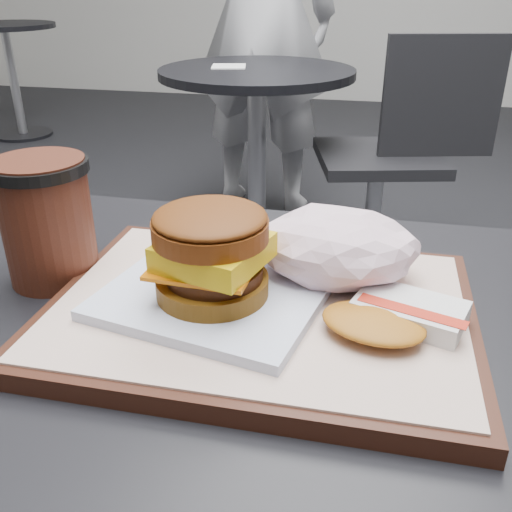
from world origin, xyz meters
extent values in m
cube|color=black|center=(0.00, 0.00, 0.75)|extent=(0.80, 0.60, 0.04)
cube|color=black|center=(0.00, 0.03, 0.78)|extent=(0.38, 0.28, 0.02)
cube|color=beige|center=(0.00, 0.03, 0.79)|extent=(0.36, 0.26, 0.00)
cube|color=white|center=(-0.04, 0.03, 0.80)|extent=(0.22, 0.20, 0.01)
cylinder|color=brown|center=(-0.04, 0.02, 0.81)|extent=(0.12, 0.12, 0.02)
cylinder|color=#371708|center=(-0.04, 0.02, 0.82)|extent=(0.10, 0.10, 0.01)
cube|color=#D86A07|center=(-0.04, 0.02, 0.83)|extent=(0.09, 0.09, 0.00)
cube|color=yellow|center=(-0.04, 0.02, 0.84)|extent=(0.10, 0.10, 0.02)
cylinder|color=brown|center=(-0.04, 0.02, 0.86)|extent=(0.12, 0.12, 0.02)
ellipsoid|color=#63300E|center=(-0.04, 0.02, 0.87)|extent=(0.12, 0.12, 0.02)
cube|color=silver|center=(0.13, 0.03, 0.80)|extent=(0.10, 0.08, 0.02)
cube|color=red|center=(0.13, 0.01, 0.81)|extent=(0.09, 0.04, 0.00)
ellipsoid|color=#BA731D|center=(0.10, 0.00, 0.80)|extent=(0.10, 0.08, 0.01)
cylinder|color=#3B170E|center=(-0.22, 0.07, 0.83)|extent=(0.09, 0.09, 0.13)
cylinder|color=black|center=(-0.22, 0.07, 0.89)|extent=(0.10, 0.10, 0.01)
cylinder|color=black|center=(-0.35, 1.65, 0.01)|extent=(0.44, 0.44, 0.02)
cylinder|color=#A5A5AA|center=(-0.35, 1.65, 0.37)|extent=(0.07, 0.07, 0.70)
cylinder|color=black|center=(-0.35, 1.65, 0.73)|extent=(0.70, 0.70, 0.03)
cube|color=white|center=(-0.46, 1.66, 0.75)|extent=(0.14, 0.14, 0.00)
cylinder|color=#AFB0B5|center=(0.10, 1.63, 0.22)|extent=(0.06, 0.06, 0.44)
cube|color=black|center=(0.10, 1.63, 0.46)|extent=(0.51, 0.51, 0.04)
cube|color=black|center=(0.29, 1.63, 0.68)|extent=(0.40, 0.13, 0.40)
imported|color=silver|center=(-0.46, 2.25, 0.90)|extent=(0.69, 0.47, 1.81)
cylinder|color=black|center=(-2.40, 3.20, 0.01)|extent=(0.40, 0.40, 0.02)
cylinder|color=#A5A5AA|center=(-2.40, 3.20, 0.37)|extent=(0.06, 0.06, 0.70)
cylinder|color=black|center=(-2.40, 3.20, 0.73)|extent=(0.66, 0.66, 0.03)
camera|label=1|loc=(0.09, -0.40, 1.06)|focal=40.00mm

